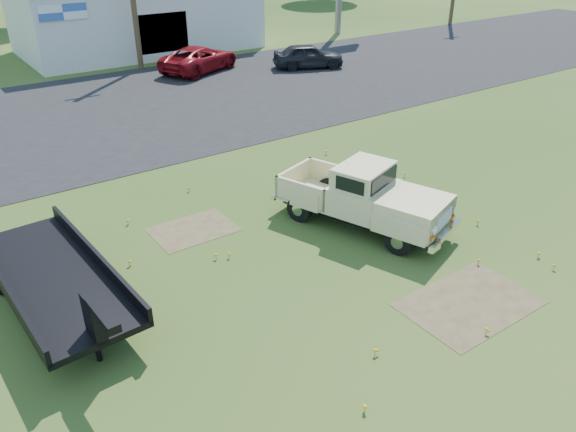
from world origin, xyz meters
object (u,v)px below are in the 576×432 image
at_px(flatbed_trailer, 53,273).
at_px(dark_sedan, 308,56).
at_px(red_pickup, 200,59).
at_px(vintage_pickup_truck, 362,196).

distance_m(flatbed_trailer, dark_sedan, 22.87).
xyz_separation_m(red_pickup, dark_sedan, (5.36, -2.80, -0.01)).
relative_size(flatbed_trailer, red_pickup, 1.22).
bearing_deg(vintage_pickup_truck, flatbed_trailer, 152.85).
height_order(vintage_pickup_truck, flatbed_trailer, vintage_pickup_truck).
distance_m(red_pickup, dark_sedan, 6.05).
relative_size(vintage_pickup_truck, dark_sedan, 1.26).
relative_size(vintage_pickup_truck, red_pickup, 1.01).
distance_m(flatbed_trailer, red_pickup, 21.23).
height_order(flatbed_trailer, red_pickup, flatbed_trailer).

